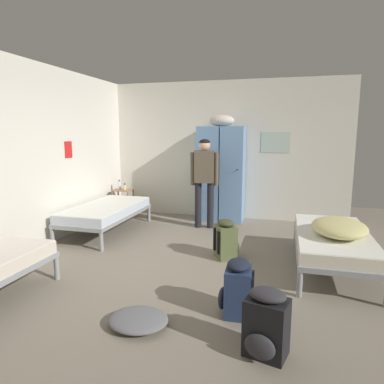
{
  "coord_description": "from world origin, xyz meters",
  "views": [
    {
      "loc": [
        1.19,
        -4.08,
        1.72
      ],
      "look_at": [
        0.0,
        0.29,
        0.95
      ],
      "focal_mm": 32.31,
      "sensor_mm": 36.0,
      "label": 1
    }
  ],
  "objects_px": {
    "locker_bank": "(221,172)",
    "bed_right": "(333,240)",
    "person_traveler": "(204,175)",
    "clothes_pile_grey": "(138,320)",
    "backpack_black": "(266,324)",
    "backpack_navy": "(237,288)",
    "shelf_unit": "(123,200)",
    "bedding_heap": "(339,227)",
    "water_bottle": "(119,185)",
    "lotion_bottle": "(125,187)",
    "backpack_olive": "(226,240)",
    "bed_left_rear": "(106,211)"
  },
  "relations": [
    {
      "from": "bed_right",
      "to": "bedding_heap",
      "type": "bearing_deg",
      "value": -71.86
    },
    {
      "from": "bed_right",
      "to": "backpack_black",
      "type": "relative_size",
      "value": 3.45
    },
    {
      "from": "water_bottle",
      "to": "clothes_pile_grey",
      "type": "xyz_separation_m",
      "value": [
        2.1,
        -3.81,
        -0.6
      ]
    },
    {
      "from": "backpack_black",
      "to": "backpack_navy",
      "type": "distance_m",
      "value": 0.64
    },
    {
      "from": "backpack_black",
      "to": "backpack_navy",
      "type": "bearing_deg",
      "value": 118.25
    },
    {
      "from": "person_traveler",
      "to": "clothes_pile_grey",
      "type": "height_order",
      "value": "person_traveler"
    },
    {
      "from": "backpack_black",
      "to": "bed_left_rear",
      "type": "bearing_deg",
      "value": 136.46
    },
    {
      "from": "backpack_olive",
      "to": "clothes_pile_grey",
      "type": "height_order",
      "value": "backpack_olive"
    },
    {
      "from": "lotion_bottle",
      "to": "clothes_pile_grey",
      "type": "xyz_separation_m",
      "value": [
        1.95,
        -3.75,
        -0.57
      ]
    },
    {
      "from": "bedding_heap",
      "to": "clothes_pile_grey",
      "type": "bearing_deg",
      "value": -137.11
    },
    {
      "from": "bed_right",
      "to": "person_traveler",
      "type": "height_order",
      "value": "person_traveler"
    },
    {
      "from": "backpack_navy",
      "to": "backpack_olive",
      "type": "relative_size",
      "value": 1.0
    },
    {
      "from": "backpack_navy",
      "to": "person_traveler",
      "type": "bearing_deg",
      "value": 109.0
    },
    {
      "from": "person_traveler",
      "to": "shelf_unit",
      "type": "bearing_deg",
      "value": 167.83
    },
    {
      "from": "water_bottle",
      "to": "backpack_navy",
      "type": "distance_m",
      "value": 4.48
    },
    {
      "from": "locker_bank",
      "to": "backpack_black",
      "type": "bearing_deg",
      "value": -74.77
    },
    {
      "from": "locker_bank",
      "to": "shelf_unit",
      "type": "xyz_separation_m",
      "value": [
        -2.02,
        -0.24,
        -0.62
      ]
    },
    {
      "from": "bed_left_rear",
      "to": "bed_right",
      "type": "height_order",
      "value": "same"
    },
    {
      "from": "shelf_unit",
      "to": "backpack_black",
      "type": "distance_m",
      "value": 5.02
    },
    {
      "from": "bed_right",
      "to": "backpack_black",
      "type": "height_order",
      "value": "backpack_black"
    },
    {
      "from": "locker_bank",
      "to": "shelf_unit",
      "type": "bearing_deg",
      "value": -173.31
    },
    {
      "from": "bedding_heap",
      "to": "shelf_unit",
      "type": "bearing_deg",
      "value": 152.53
    },
    {
      "from": "shelf_unit",
      "to": "person_traveler",
      "type": "bearing_deg",
      "value": -12.17
    },
    {
      "from": "locker_bank",
      "to": "backpack_navy",
      "type": "bearing_deg",
      "value": -77.03
    },
    {
      "from": "bedding_heap",
      "to": "backpack_black",
      "type": "relative_size",
      "value": 1.57
    },
    {
      "from": "bed_right",
      "to": "shelf_unit",
      "type": "bearing_deg",
      "value": 153.9
    },
    {
      "from": "bed_left_rear",
      "to": "person_traveler",
      "type": "relative_size",
      "value": 1.17
    },
    {
      "from": "locker_bank",
      "to": "water_bottle",
      "type": "height_order",
      "value": "locker_bank"
    },
    {
      "from": "lotion_bottle",
      "to": "backpack_black",
      "type": "xyz_separation_m",
      "value": [
        3.08,
        -3.87,
        -0.37
      ]
    },
    {
      "from": "bed_right",
      "to": "person_traveler",
      "type": "relative_size",
      "value": 1.17
    },
    {
      "from": "locker_bank",
      "to": "bedding_heap",
      "type": "relative_size",
      "value": 2.39
    },
    {
      "from": "bed_right",
      "to": "water_bottle",
      "type": "bearing_deg",
      "value": 154.13
    },
    {
      "from": "shelf_unit",
      "to": "backpack_olive",
      "type": "relative_size",
      "value": 1.04
    },
    {
      "from": "bed_right",
      "to": "person_traveler",
      "type": "distance_m",
      "value": 2.59
    },
    {
      "from": "shelf_unit",
      "to": "water_bottle",
      "type": "distance_m",
      "value": 0.32
    },
    {
      "from": "shelf_unit",
      "to": "clothes_pile_grey",
      "type": "relative_size",
      "value": 1.04
    },
    {
      "from": "person_traveler",
      "to": "backpack_olive",
      "type": "relative_size",
      "value": 2.95
    },
    {
      "from": "bedding_heap",
      "to": "clothes_pile_grey",
      "type": "relative_size",
      "value": 1.57
    },
    {
      "from": "locker_bank",
      "to": "person_traveler",
      "type": "height_order",
      "value": "locker_bank"
    },
    {
      "from": "bed_right",
      "to": "bedding_heap",
      "type": "distance_m",
      "value": 0.26
    },
    {
      "from": "backpack_navy",
      "to": "water_bottle",
      "type": "bearing_deg",
      "value": 131.06
    },
    {
      "from": "backpack_olive",
      "to": "bed_left_rear",
      "type": "bearing_deg",
      "value": 162.64
    },
    {
      "from": "locker_bank",
      "to": "bed_right",
      "type": "height_order",
      "value": "locker_bank"
    },
    {
      "from": "water_bottle",
      "to": "lotion_bottle",
      "type": "distance_m",
      "value": 0.16
    },
    {
      "from": "bedding_heap",
      "to": "water_bottle",
      "type": "relative_size",
      "value": 4.36
    },
    {
      "from": "bed_right",
      "to": "backpack_olive",
      "type": "distance_m",
      "value": 1.38
    },
    {
      "from": "locker_bank",
      "to": "clothes_pile_grey",
      "type": "distance_m",
      "value": 4.13
    },
    {
      "from": "lotion_bottle",
      "to": "backpack_black",
      "type": "distance_m",
      "value": 4.96
    },
    {
      "from": "person_traveler",
      "to": "locker_bank",
      "type": "bearing_deg",
      "value": 73.28
    },
    {
      "from": "shelf_unit",
      "to": "clothes_pile_grey",
      "type": "height_order",
      "value": "shelf_unit"
    }
  ]
}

